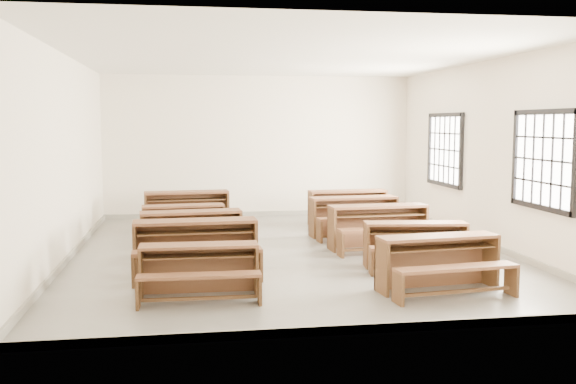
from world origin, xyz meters
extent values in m
plane|color=slate|center=(0.00, 0.00, 0.00)|extent=(8.50, 8.50, 0.00)
cube|color=silver|center=(0.00, 0.00, 3.18)|extent=(7.00, 8.50, 0.05)
cube|color=silver|center=(0.00, 4.22, 1.60)|extent=(7.00, 0.05, 3.20)
cube|color=silver|center=(0.00, -4.22, 1.60)|extent=(7.00, 0.05, 3.20)
cube|color=silver|center=(-3.48, 0.00, 1.60)|extent=(0.05, 8.50, 3.20)
cube|color=silver|center=(3.48, 0.00, 1.60)|extent=(0.05, 8.50, 3.20)
cube|color=gray|center=(0.00, 4.23, 0.05)|extent=(7.00, 0.04, 0.10)
cube|color=gray|center=(0.00, -4.23, 0.05)|extent=(7.00, 0.04, 0.10)
cube|color=gray|center=(-3.48, 0.00, 0.05)|extent=(0.04, 8.50, 0.10)
cube|color=gray|center=(3.48, 0.00, 0.05)|extent=(0.04, 8.50, 0.10)
cube|color=white|center=(3.47, -1.80, 1.60)|extent=(0.02, 1.50, 1.30)
cube|color=black|center=(3.45, -1.80, 2.29)|extent=(0.06, 1.62, 0.08)
cube|color=black|center=(3.45, -1.80, 0.91)|extent=(0.06, 1.62, 0.08)
cube|color=black|center=(3.45, -2.59, 1.60)|extent=(0.06, 0.08, 1.46)
cube|color=black|center=(3.45, -1.01, 1.60)|extent=(0.06, 0.08, 1.46)
cube|color=white|center=(3.47, 1.80, 1.60)|extent=(0.02, 1.50, 1.30)
cube|color=black|center=(3.45, 1.80, 2.29)|extent=(0.06, 1.62, 0.08)
cube|color=black|center=(3.45, 1.80, 0.91)|extent=(0.06, 1.62, 0.08)
cube|color=black|center=(3.45, 1.01, 1.60)|extent=(0.06, 0.08, 1.46)
cube|color=black|center=(3.45, 2.59, 1.60)|extent=(0.06, 0.08, 1.46)
cube|color=brown|center=(-1.51, -2.54, 0.63)|extent=(1.45, 0.39, 0.04)
cube|color=brown|center=(-1.50, -2.37, 0.31)|extent=(1.45, 0.06, 0.61)
cube|color=brown|center=(-2.21, -2.52, 0.31)|extent=(0.04, 0.36, 0.61)
cube|color=brown|center=(-0.80, -2.55, 0.31)|extent=(0.04, 0.36, 0.61)
cube|color=brown|center=(-1.51, -2.55, 0.51)|extent=(1.34, 0.30, 0.02)
cube|color=brown|center=(-1.51, -2.98, 0.36)|extent=(1.45, 0.28, 0.04)
cube|color=brown|center=(-2.22, -2.97, 0.17)|extent=(0.04, 0.25, 0.34)
cube|color=brown|center=(-0.81, -2.99, 0.17)|extent=(0.04, 0.25, 0.34)
cube|color=brown|center=(-1.51, -2.98, 0.09)|extent=(1.34, 0.07, 0.04)
cube|color=brown|center=(-1.53, -1.35, 0.75)|extent=(1.74, 0.49, 0.04)
cube|color=brown|center=(-1.54, -1.16, 0.37)|extent=(1.72, 0.11, 0.73)
cube|color=brown|center=(-2.37, -1.38, 0.37)|extent=(0.06, 0.43, 0.73)
cube|color=brown|center=(-0.70, -1.32, 0.37)|extent=(0.06, 0.43, 0.73)
cube|color=brown|center=(-1.53, -1.37, 0.60)|extent=(1.60, 0.38, 0.02)
cube|color=brown|center=(-1.51, -1.88, 0.43)|extent=(1.73, 0.36, 0.04)
cube|color=brown|center=(-2.35, -1.91, 0.20)|extent=(0.05, 0.30, 0.41)
cube|color=brown|center=(-0.68, -1.85, 0.20)|extent=(0.05, 0.30, 0.41)
cube|color=brown|center=(-1.51, -1.88, 0.11)|extent=(1.59, 0.11, 0.04)
cube|color=brown|center=(-1.59, -0.04, 0.70)|extent=(1.64, 0.55, 0.04)
cube|color=brown|center=(-1.60, 0.14, 0.34)|extent=(1.61, 0.19, 0.68)
cube|color=brown|center=(-2.37, -0.11, 0.34)|extent=(0.08, 0.40, 0.68)
cube|color=brown|center=(-0.80, 0.03, 0.34)|extent=(0.08, 0.40, 0.68)
cube|color=brown|center=(-1.58, -0.06, 0.56)|extent=(1.51, 0.44, 0.02)
cube|color=brown|center=(-1.54, -0.53, 0.40)|extent=(1.63, 0.43, 0.04)
cube|color=brown|center=(-2.32, -0.60, 0.19)|extent=(0.07, 0.28, 0.38)
cube|color=brown|center=(-0.76, -0.46, 0.19)|extent=(0.07, 0.28, 0.38)
cube|color=brown|center=(-1.54, -0.53, 0.10)|extent=(1.49, 0.19, 0.04)
cube|color=brown|center=(-1.72, 1.26, 0.64)|extent=(1.50, 0.50, 0.04)
cube|color=brown|center=(-1.73, 1.43, 0.31)|extent=(1.46, 0.17, 0.62)
cube|color=brown|center=(-2.43, 1.20, 0.31)|extent=(0.07, 0.37, 0.62)
cube|color=brown|center=(-1.01, 1.33, 0.31)|extent=(0.07, 0.37, 0.62)
cube|color=brown|center=(-1.72, 1.25, 0.51)|extent=(1.38, 0.40, 0.02)
cube|color=brown|center=(-1.68, 0.82, 0.37)|extent=(1.48, 0.39, 0.04)
cube|color=brown|center=(-2.39, 0.75, 0.17)|extent=(0.06, 0.26, 0.35)
cube|color=brown|center=(-0.96, 0.88, 0.17)|extent=(0.06, 0.26, 0.35)
cube|color=brown|center=(-1.68, 0.82, 0.09)|extent=(1.36, 0.17, 0.04)
cube|color=brown|center=(-1.66, 2.68, 0.74)|extent=(1.71, 0.54, 0.04)
cube|color=brown|center=(-1.67, 2.87, 0.36)|extent=(1.68, 0.16, 0.72)
cube|color=brown|center=(-2.48, 2.62, 0.36)|extent=(0.07, 0.42, 0.72)
cube|color=brown|center=(-0.84, 2.73, 0.36)|extent=(0.07, 0.42, 0.72)
cube|color=brown|center=(-1.66, 2.66, 0.59)|extent=(1.58, 0.43, 0.02)
cube|color=brown|center=(-1.62, 2.16, 0.42)|extent=(1.70, 0.41, 0.04)
cube|color=brown|center=(-2.44, 2.10, 0.20)|extent=(0.06, 0.30, 0.40)
cube|color=brown|center=(-0.80, 2.22, 0.20)|extent=(0.06, 0.30, 0.40)
cube|color=brown|center=(-1.62, 2.16, 0.11)|extent=(1.56, 0.16, 0.04)
cube|color=brown|center=(1.51, -2.71, 0.69)|extent=(1.61, 0.56, 0.04)
cube|color=brown|center=(1.49, -2.53, 0.33)|extent=(1.57, 0.21, 0.67)
cube|color=brown|center=(0.75, -2.79, 0.33)|extent=(0.08, 0.40, 0.67)
cube|color=brown|center=(2.27, -2.62, 0.33)|extent=(0.08, 0.40, 0.67)
cube|color=brown|center=(1.51, -2.73, 0.55)|extent=(1.48, 0.45, 0.02)
cube|color=brown|center=(1.56, -3.19, 0.39)|extent=(1.59, 0.45, 0.04)
cube|color=brown|center=(0.80, -3.27, 0.19)|extent=(0.07, 0.28, 0.37)
cube|color=brown|center=(2.33, -3.10, 0.19)|extent=(0.07, 0.28, 0.37)
cube|color=brown|center=(1.56, -3.19, 0.10)|extent=(1.45, 0.21, 0.04)
cube|color=brown|center=(1.69, -1.41, 0.66)|extent=(1.53, 0.55, 0.04)
cube|color=brown|center=(1.71, -1.25, 0.32)|extent=(1.49, 0.22, 0.64)
cube|color=brown|center=(0.96, -1.32, 0.32)|extent=(0.08, 0.38, 0.64)
cube|color=brown|center=(2.41, -1.50, 0.32)|extent=(0.08, 0.38, 0.64)
cube|color=brown|center=(1.69, -1.43, 0.52)|extent=(1.41, 0.45, 0.02)
cube|color=brown|center=(1.63, -1.87, 0.37)|extent=(1.52, 0.44, 0.04)
cube|color=brown|center=(0.91, -1.78, 0.18)|extent=(0.07, 0.26, 0.36)
cube|color=brown|center=(2.36, -1.96, 0.18)|extent=(0.07, 0.26, 0.36)
cube|color=brown|center=(1.63, -1.87, 0.09)|extent=(1.38, 0.21, 0.04)
cube|color=brown|center=(1.55, 0.02, 0.73)|extent=(1.69, 0.52, 0.04)
cube|color=brown|center=(1.54, 0.21, 0.36)|extent=(1.67, 0.15, 0.71)
cube|color=brown|center=(0.73, -0.03, 0.36)|extent=(0.07, 0.42, 0.71)
cube|color=brown|center=(2.36, 0.07, 0.36)|extent=(0.07, 0.42, 0.71)
cube|color=brown|center=(1.55, 0.00, 0.58)|extent=(1.56, 0.41, 0.02)
cube|color=brown|center=(1.58, -0.49, 0.42)|extent=(1.69, 0.40, 0.04)
cube|color=brown|center=(0.77, -0.54, 0.20)|extent=(0.06, 0.29, 0.40)
cube|color=brown|center=(2.39, -0.44, 0.20)|extent=(0.06, 0.29, 0.40)
cube|color=brown|center=(1.58, -0.49, 0.10)|extent=(1.55, 0.15, 0.04)
cube|color=brown|center=(1.46, 1.31, 0.72)|extent=(1.68, 0.53, 0.04)
cube|color=brown|center=(1.45, 1.50, 0.35)|extent=(1.65, 0.16, 0.70)
cube|color=brown|center=(0.65, 1.26, 0.35)|extent=(0.07, 0.42, 0.70)
cube|color=brown|center=(2.26, 1.37, 0.35)|extent=(0.07, 0.42, 0.70)
cube|color=brown|center=(1.46, 1.29, 0.58)|extent=(1.55, 0.42, 0.02)
cube|color=brown|center=(1.49, 0.81, 0.41)|extent=(1.67, 0.40, 0.04)
cube|color=brown|center=(0.69, 0.75, 0.20)|extent=(0.06, 0.29, 0.39)
cube|color=brown|center=(2.30, 0.86, 0.20)|extent=(0.06, 0.29, 0.39)
cube|color=brown|center=(1.49, 0.81, 0.10)|extent=(1.53, 0.16, 0.04)
cube|color=brown|center=(1.67, 2.60, 0.71)|extent=(1.65, 0.49, 0.04)
cube|color=brown|center=(1.66, 2.78, 0.35)|extent=(1.63, 0.12, 0.69)
cube|color=brown|center=(0.88, 2.56, 0.35)|extent=(0.06, 0.41, 0.69)
cube|color=brown|center=(2.46, 2.64, 0.35)|extent=(0.06, 0.41, 0.69)
cube|color=brown|center=(1.67, 2.58, 0.57)|extent=(1.52, 0.38, 0.02)
cube|color=brown|center=(1.70, 2.10, 0.41)|extent=(1.64, 0.36, 0.04)
cube|color=brown|center=(0.90, 2.06, 0.19)|extent=(0.05, 0.29, 0.39)
cube|color=brown|center=(2.49, 2.14, 0.19)|extent=(0.05, 0.29, 0.39)
cube|color=brown|center=(1.70, 2.10, 0.10)|extent=(1.51, 0.12, 0.04)
camera|label=1|loc=(-1.62, -10.37, 2.13)|focal=40.00mm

